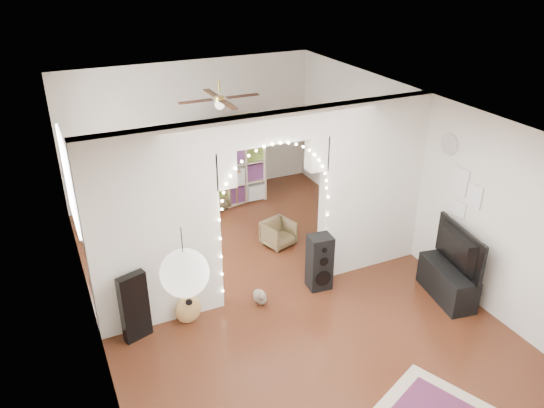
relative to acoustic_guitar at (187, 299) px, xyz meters
name	(u,v)px	position (x,y,z in m)	size (l,w,h in m)	color
floor	(272,288)	(1.36, 0.25, -0.40)	(7.50, 7.50, 0.00)	black
ceiling	(272,113)	(1.36, 0.25, 2.30)	(5.00, 7.50, 0.02)	white
wall_back	(191,130)	(1.36, 4.00, 0.95)	(5.00, 0.02, 2.70)	silver
wall_front	(468,395)	(1.36, -3.50, 0.95)	(5.00, 0.02, 2.70)	silver
wall_left	(84,247)	(-1.14, 0.25, 0.95)	(0.02, 7.50, 2.70)	silver
wall_right	(417,177)	(3.86, 0.25, 0.95)	(0.02, 7.50, 2.70)	silver
divider_wall	(272,203)	(1.36, 0.25, 1.03)	(5.00, 0.20, 2.70)	silver
fairy_lights	(276,198)	(1.36, 0.12, 1.15)	(1.64, 0.04, 1.60)	#FFEABF
window	(69,181)	(-1.11, 2.05, 1.10)	(0.04, 1.20, 1.40)	white
wall_clock	(450,144)	(3.84, -0.35, 1.70)	(0.31, 0.31, 0.03)	white
picture_frames	(463,193)	(3.84, -0.75, 1.10)	(0.02, 0.50, 0.70)	white
paper_lantern	(185,273)	(-0.54, -2.15, 1.85)	(0.40, 0.40, 0.40)	white
ceiling_fan	(220,99)	(1.36, 2.25, 2.00)	(1.10, 1.10, 0.30)	#B0963A
guitar_case	(135,307)	(-0.69, 0.00, 0.08)	(0.37, 0.12, 0.96)	black
acoustic_guitar	(187,299)	(0.00, 0.00, 0.00)	(0.39, 0.21, 0.91)	tan
tabby_cat	(260,297)	(1.04, -0.01, -0.28)	(0.23, 0.44, 0.29)	brown
floor_speaker	(320,262)	(2.01, 0.00, 0.03)	(0.36, 0.33, 0.86)	black
media_console	(447,282)	(3.56, -1.00, -0.15)	(0.40, 1.00, 0.50)	black
tv	(453,249)	(3.56, -1.00, 0.41)	(1.07, 0.14, 0.62)	black
bookcase	(223,164)	(1.71, 3.24, 0.45)	(1.65, 0.42, 1.69)	beige
dining_table	(206,170)	(1.44, 3.48, 0.28)	(1.27, 0.92, 0.76)	brown
flower_vase	(205,162)	(1.44, 3.48, 0.45)	(0.18, 0.18, 0.19)	silver
dining_chair_left	(278,233)	(2.00, 1.37, -0.18)	(0.47, 0.48, 0.44)	brown
dining_chair_right	(211,195)	(1.42, 3.17, -0.12)	(0.59, 0.60, 0.55)	brown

